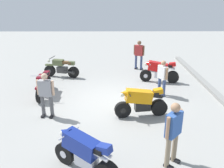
{
  "coord_description": "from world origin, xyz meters",
  "views": [
    {
      "loc": [
        9.05,
        -0.08,
        4.21
      ],
      "look_at": [
        -0.09,
        -0.01,
        0.75
      ],
      "focal_mm": 38.18,
      "sensor_mm": 36.0,
      "label": 1
    }
  ],
  "objects_px": {
    "motorcycle_olive_vintage": "(62,68)",
    "person_in_red_shirt": "(139,53)",
    "motorcycle_blue_sportbike": "(84,152)",
    "motorcycle_red_sportbike": "(159,71)",
    "person_in_blue_shirt": "(173,130)",
    "motorcycle_orange_sportbike": "(141,101)",
    "person_in_gray_shirt": "(46,93)",
    "person_in_white_shirt": "(162,76)",
    "motorcycle_maroon_cruiser": "(44,84)"
  },
  "relations": [
    {
      "from": "motorcycle_olive_vintage",
      "to": "motorcycle_blue_sportbike",
      "type": "relative_size",
      "value": 1.13
    },
    {
      "from": "motorcycle_blue_sportbike",
      "to": "person_in_white_shirt",
      "type": "distance_m",
      "value": 5.67
    },
    {
      "from": "motorcycle_orange_sportbike",
      "to": "motorcycle_red_sportbike",
      "type": "bearing_deg",
      "value": -118.28
    },
    {
      "from": "motorcycle_red_sportbike",
      "to": "person_in_white_shirt",
      "type": "relative_size",
      "value": 1.23
    },
    {
      "from": "motorcycle_maroon_cruiser",
      "to": "person_in_red_shirt",
      "type": "bearing_deg",
      "value": 130.3
    },
    {
      "from": "motorcycle_olive_vintage",
      "to": "motorcycle_red_sportbike",
      "type": "bearing_deg",
      "value": -176.88
    },
    {
      "from": "motorcycle_olive_vintage",
      "to": "motorcycle_blue_sportbike",
      "type": "bearing_deg",
      "value": 117.18
    },
    {
      "from": "motorcycle_blue_sportbike",
      "to": "person_in_gray_shirt",
      "type": "bearing_deg",
      "value": -26.46
    },
    {
      "from": "person_in_white_shirt",
      "to": "person_in_blue_shirt",
      "type": "relative_size",
      "value": 0.9
    },
    {
      "from": "motorcycle_olive_vintage",
      "to": "motorcycle_red_sportbike",
      "type": "relative_size",
      "value": 0.99
    },
    {
      "from": "motorcycle_orange_sportbike",
      "to": "motorcycle_red_sportbike",
      "type": "distance_m",
      "value": 3.89
    },
    {
      "from": "motorcycle_maroon_cruiser",
      "to": "person_in_gray_shirt",
      "type": "distance_m",
      "value": 2.1
    },
    {
      "from": "person_in_gray_shirt",
      "to": "person_in_red_shirt",
      "type": "bearing_deg",
      "value": 153.97
    },
    {
      "from": "motorcycle_orange_sportbike",
      "to": "person_in_white_shirt",
      "type": "distance_m",
      "value": 2.25
    },
    {
      "from": "motorcycle_orange_sportbike",
      "to": "person_in_gray_shirt",
      "type": "relative_size",
      "value": 1.18
    },
    {
      "from": "motorcycle_blue_sportbike",
      "to": "person_in_gray_shirt",
      "type": "distance_m",
      "value": 3.4
    },
    {
      "from": "motorcycle_blue_sportbike",
      "to": "person_in_red_shirt",
      "type": "xyz_separation_m",
      "value": [
        -8.73,
        2.32,
        0.39
      ]
    },
    {
      "from": "motorcycle_orange_sportbike",
      "to": "motorcycle_blue_sportbike",
      "type": "bearing_deg",
      "value": 51.59
    },
    {
      "from": "person_in_white_shirt",
      "to": "person_in_red_shirt",
      "type": "distance_m",
      "value": 3.91
    },
    {
      "from": "motorcycle_blue_sportbike",
      "to": "person_in_blue_shirt",
      "type": "relative_size",
      "value": 0.97
    },
    {
      "from": "motorcycle_red_sportbike",
      "to": "person_in_gray_shirt",
      "type": "height_order",
      "value": "person_in_gray_shirt"
    },
    {
      "from": "motorcycle_orange_sportbike",
      "to": "person_in_white_shirt",
      "type": "bearing_deg",
      "value": -128.55
    },
    {
      "from": "motorcycle_red_sportbike",
      "to": "person_in_white_shirt",
      "type": "bearing_deg",
      "value": 92.9
    },
    {
      "from": "motorcycle_orange_sportbike",
      "to": "person_in_gray_shirt",
      "type": "xyz_separation_m",
      "value": [
        -0.01,
        -3.39,
        0.35
      ]
    },
    {
      "from": "motorcycle_olive_vintage",
      "to": "person_in_red_shirt",
      "type": "height_order",
      "value": "person_in_red_shirt"
    },
    {
      "from": "motorcycle_orange_sportbike",
      "to": "person_in_red_shirt",
      "type": "bearing_deg",
      "value": -103.35
    },
    {
      "from": "person_in_white_shirt",
      "to": "motorcycle_orange_sportbike",
      "type": "bearing_deg",
      "value": 30.83
    },
    {
      "from": "motorcycle_olive_vintage",
      "to": "person_in_red_shirt",
      "type": "xyz_separation_m",
      "value": [
        -1.32,
        4.29,
        0.5
      ]
    },
    {
      "from": "person_in_white_shirt",
      "to": "person_in_red_shirt",
      "type": "relative_size",
      "value": 0.92
    },
    {
      "from": "motorcycle_olive_vintage",
      "to": "motorcycle_blue_sportbike",
      "type": "distance_m",
      "value": 7.67
    },
    {
      "from": "person_in_white_shirt",
      "to": "motorcycle_blue_sportbike",
      "type": "bearing_deg",
      "value": 30.92
    },
    {
      "from": "person_in_white_shirt",
      "to": "person_in_blue_shirt",
      "type": "xyz_separation_m",
      "value": [
        4.56,
        -0.68,
        0.13
      ]
    },
    {
      "from": "motorcycle_olive_vintage",
      "to": "motorcycle_orange_sportbike",
      "type": "bearing_deg",
      "value": 142.09
    },
    {
      "from": "motorcycle_orange_sportbike",
      "to": "person_in_gray_shirt",
      "type": "bearing_deg",
      "value": -7.93
    },
    {
      "from": "motorcycle_blue_sportbike",
      "to": "person_in_blue_shirt",
      "type": "bearing_deg",
      "value": -137.64
    },
    {
      "from": "motorcycle_orange_sportbike",
      "to": "person_in_blue_shirt",
      "type": "xyz_separation_m",
      "value": [
        2.64,
        0.47,
        0.43
      ]
    },
    {
      "from": "motorcycle_blue_sportbike",
      "to": "motorcycle_maroon_cruiser",
      "type": "xyz_separation_m",
      "value": [
        -4.92,
        -2.27,
        -0.07
      ]
    },
    {
      "from": "person_in_white_shirt",
      "to": "person_in_red_shirt",
      "type": "height_order",
      "value": "person_in_red_shirt"
    },
    {
      "from": "motorcycle_red_sportbike",
      "to": "person_in_blue_shirt",
      "type": "relative_size",
      "value": 1.1
    },
    {
      "from": "person_in_white_shirt",
      "to": "motorcycle_maroon_cruiser",
      "type": "bearing_deg",
      "value": -28.94
    },
    {
      "from": "motorcycle_maroon_cruiser",
      "to": "motorcycle_red_sportbike",
      "type": "relative_size",
      "value": 1.07
    },
    {
      "from": "motorcycle_blue_sportbike",
      "to": "motorcycle_red_sportbike",
      "type": "relative_size",
      "value": 0.88
    },
    {
      "from": "person_in_gray_shirt",
      "to": "person_in_red_shirt",
      "type": "height_order",
      "value": "person_in_red_shirt"
    },
    {
      "from": "motorcycle_olive_vintage",
      "to": "motorcycle_blue_sportbike",
      "type": "height_order",
      "value": "motorcycle_blue_sportbike"
    },
    {
      "from": "motorcycle_orange_sportbike",
      "to": "person_in_white_shirt",
      "type": "relative_size",
      "value": 1.24
    },
    {
      "from": "motorcycle_olive_vintage",
      "to": "person_in_blue_shirt",
      "type": "distance_m",
      "value": 8.26
    },
    {
      "from": "motorcycle_olive_vintage",
      "to": "motorcycle_maroon_cruiser",
      "type": "bearing_deg",
      "value": 95.4
    },
    {
      "from": "motorcycle_olive_vintage",
      "to": "person_in_gray_shirt",
      "type": "xyz_separation_m",
      "value": [
        4.45,
        0.33,
        0.45
      ]
    },
    {
      "from": "motorcycle_maroon_cruiser",
      "to": "person_in_blue_shirt",
      "type": "xyz_separation_m",
      "value": [
        4.61,
        4.49,
        0.5
      ]
    },
    {
      "from": "motorcycle_red_sportbike",
      "to": "person_in_red_shirt",
      "type": "distance_m",
      "value": 2.31
    }
  ]
}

